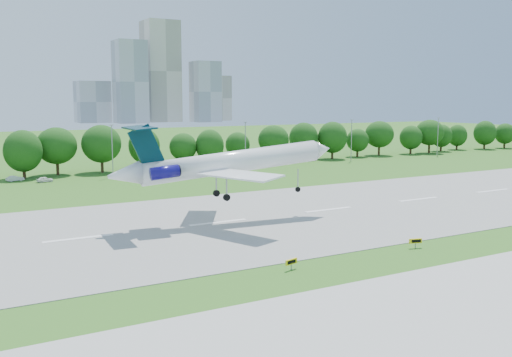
% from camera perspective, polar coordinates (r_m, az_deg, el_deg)
% --- Properties ---
extents(ground, '(600.00, 600.00, 0.00)m').
position_cam_1_polar(ground, '(75.91, 18.61, -6.18)').
color(ground, '#306219').
rests_on(ground, ground).
extents(runway, '(400.00, 45.00, 0.08)m').
position_cam_1_polar(runway, '(94.04, 7.28, -3.13)').
color(runway, gray).
rests_on(runway, ground).
extents(tree_line, '(288.40, 8.40, 10.40)m').
position_cam_1_polar(tree_line, '(151.94, -7.86, 3.40)').
color(tree_line, '#382314').
rests_on(tree_line, ground).
extents(light_poles, '(175.90, 0.25, 12.19)m').
position_cam_1_polar(light_poles, '(141.74, -7.33, 3.15)').
color(light_poles, gray).
rests_on(light_poles, ground).
extents(skyline, '(127.00, 52.00, 80.00)m').
position_cam_1_polar(skyline, '(466.50, -9.85, 9.33)').
color(skyline, '#B2B2B7').
rests_on(skyline, ground).
extents(airliner, '(35.19, 25.49, 11.17)m').
position_cam_1_polar(airliner, '(82.92, -3.44, 1.59)').
color(airliner, white).
rests_on(airliner, ground).
extents(taxi_sign_left, '(1.64, 0.59, 1.16)m').
position_cam_1_polar(taxi_sign_left, '(61.18, 3.56, -8.32)').
color(taxi_sign_left, gray).
rests_on(taxi_sign_left, ground).
extents(taxi_sign_centre, '(1.65, 0.64, 1.17)m').
position_cam_1_polar(taxi_sign_centre, '(72.30, 15.66, -6.05)').
color(taxi_sign_centre, gray).
rests_on(taxi_sign_centre, ground).
extents(service_vehicle_a, '(3.95, 2.44, 1.23)m').
position_cam_1_polar(service_vehicle_a, '(136.73, -22.96, 0.00)').
color(service_vehicle_a, silver).
rests_on(service_vehicle_a, ground).
extents(service_vehicle_b, '(3.66, 1.96, 1.18)m').
position_cam_1_polar(service_vehicle_b, '(132.84, -20.36, -0.09)').
color(service_vehicle_b, white).
rests_on(service_vehicle_b, ground).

